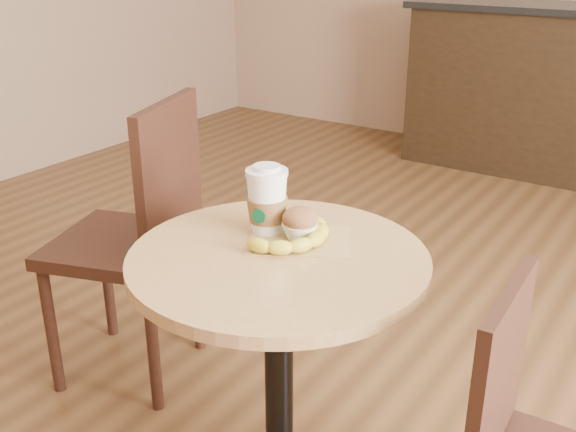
% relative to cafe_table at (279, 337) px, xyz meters
% --- Properties ---
extents(cafe_table, '(0.69, 0.69, 0.75)m').
position_rel_cafe_table_xyz_m(cafe_table, '(0.00, 0.00, 0.00)').
color(cafe_table, black).
rests_on(cafe_table, ground).
extents(chair_left, '(0.54, 0.54, 0.97)m').
position_rel_cafe_table_xyz_m(chair_left, '(-0.72, 0.25, 0.00)').
color(chair_left, '#341B12').
rests_on(chair_left, ground).
extents(kraft_bag, '(0.30, 0.27, 0.00)m').
position_rel_cafe_table_xyz_m(kraft_bag, '(0.00, 0.09, 0.22)').
color(kraft_bag, '#A68550').
rests_on(kraft_bag, cafe_table).
extents(coffee_cup, '(0.10, 0.10, 0.17)m').
position_rel_cafe_table_xyz_m(coffee_cup, '(-0.09, 0.09, 0.30)').
color(coffee_cup, white).
rests_on(coffee_cup, cafe_table).
extents(muffin, '(0.09, 0.09, 0.08)m').
position_rel_cafe_table_xyz_m(muffin, '(-0.00, 0.10, 0.26)').
color(muffin, white).
rests_on(muffin, kraft_bag).
extents(banana, '(0.22, 0.28, 0.03)m').
position_rel_cafe_table_xyz_m(banana, '(0.01, 0.07, 0.24)').
color(banana, gold).
rests_on(banana, kraft_bag).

